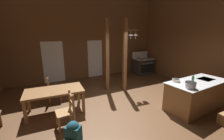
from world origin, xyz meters
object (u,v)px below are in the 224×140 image
at_px(stove_range, 143,66).
at_px(mixing_bowl_on_counter, 176,80).
at_px(dining_table, 55,93).
at_px(kitchen_island, 196,95).
at_px(ladderback_chair_by_post, 67,111).
at_px(bottle_tall_on_counter, 193,79).
at_px(stockpot_on_counter, 190,85).
at_px(backpack, 73,133).
at_px(ladderback_chair_near_window, 53,89).

xyz_separation_m(stove_range, mixing_bowl_on_counter, (-1.82, -3.91, 0.49)).
bearing_deg(dining_table, kitchen_island, -23.32).
bearing_deg(ladderback_chair_by_post, bottle_tall_on_counter, -13.46).
xyz_separation_m(kitchen_island, dining_table, (-4.18, 1.80, 0.19)).
relative_size(kitchen_island, stockpot_on_counter, 6.12).
height_order(mixing_bowl_on_counter, bottle_tall_on_counter, bottle_tall_on_counter).
relative_size(stove_range, mixing_bowl_on_counter, 5.66).
bearing_deg(stove_range, stockpot_on_counter, -113.39).
xyz_separation_m(mixing_bowl_on_counter, bottle_tall_on_counter, (0.37, -0.30, 0.07)).
bearing_deg(backpack, mixing_bowl_on_counter, 3.30).
xyz_separation_m(dining_table, backpack, (0.19, -1.70, -0.34)).
xyz_separation_m(ladderback_chair_by_post, bottle_tall_on_counter, (3.69, -0.88, 0.59)).
relative_size(ladderback_chair_near_window, mixing_bowl_on_counter, 4.08).
relative_size(kitchen_island, dining_table, 1.27).
bearing_deg(stove_range, ladderback_chair_by_post, -147.07).
bearing_deg(kitchen_island, bottle_tall_on_counter, -177.27).
height_order(dining_table, ladderback_chair_near_window, ladderback_chair_near_window).
bearing_deg(stove_range, backpack, -141.45).
height_order(backpack, bottle_tall_on_counter, bottle_tall_on_counter).
distance_m(stove_range, mixing_bowl_on_counter, 4.34).
relative_size(ladderback_chair_by_post, mixing_bowl_on_counter, 4.08).
bearing_deg(ladderback_chair_by_post, backpack, -90.37).
bearing_deg(backpack, ladderback_chair_by_post, 89.63).
bearing_deg(ladderback_chair_by_post, stove_range, 32.93).
bearing_deg(backpack, stockpot_on_counter, -6.73).
distance_m(ladderback_chair_near_window, ladderback_chair_by_post, 1.81).
bearing_deg(stockpot_on_counter, backpack, 173.27).
height_order(backpack, stockpot_on_counter, stockpot_on_counter).
bearing_deg(mixing_bowl_on_counter, ladderback_chair_near_window, 145.83).
relative_size(stove_range, stockpot_on_counter, 3.65).
height_order(stockpot_on_counter, bottle_tall_on_counter, bottle_tall_on_counter).
relative_size(stove_range, ladderback_chair_by_post, 1.39).
relative_size(kitchen_island, mixing_bowl_on_counter, 9.51).
relative_size(dining_table, mixing_bowl_on_counter, 7.47).
xyz_separation_m(ladderback_chair_near_window, backpack, (0.18, -2.57, -0.14)).
height_order(ladderback_chair_near_window, bottle_tall_on_counter, bottle_tall_on_counter).
bearing_deg(mixing_bowl_on_counter, backpack, -176.70).
relative_size(ladderback_chair_near_window, ladderback_chair_by_post, 1.00).
xyz_separation_m(ladderback_chair_near_window, mixing_bowl_on_counter, (3.51, -2.38, 0.52)).
xyz_separation_m(ladderback_chair_near_window, stockpot_on_counter, (3.39, -2.95, 0.57)).
relative_size(stove_range, dining_table, 0.76).
bearing_deg(ladderback_chair_near_window, stove_range, 16.00).
relative_size(kitchen_island, bottle_tall_on_counter, 7.99).
bearing_deg(kitchen_island, stockpot_on_counter, -160.20).
distance_m(stockpot_on_counter, mixing_bowl_on_counter, 0.58).
distance_m(stove_range, ladderback_chair_near_window, 5.55).
bearing_deg(mixing_bowl_on_counter, kitchen_island, -23.63).
height_order(kitchen_island, mixing_bowl_on_counter, mixing_bowl_on_counter).
bearing_deg(mixing_bowl_on_counter, stockpot_on_counter, -101.40).
bearing_deg(ladderback_chair_near_window, backpack, -85.95).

